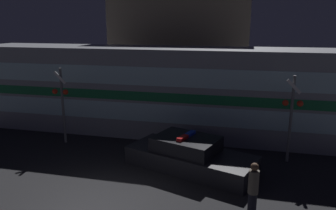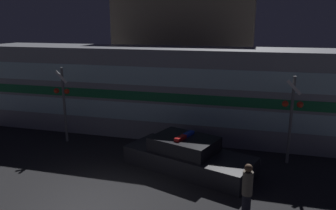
{
  "view_description": "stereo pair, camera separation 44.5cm",
  "coord_description": "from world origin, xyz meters",
  "px_view_note": "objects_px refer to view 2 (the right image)",
  "views": [
    {
      "loc": [
        4.09,
        -7.62,
        5.42
      ],
      "look_at": [
        0.83,
        5.99,
        1.93
      ],
      "focal_mm": 35.0,
      "sensor_mm": 36.0,
      "label": 1
    },
    {
      "loc": [
        4.52,
        -7.51,
        5.42
      ],
      "look_at": [
        0.83,
        5.99,
        1.93
      ],
      "focal_mm": 35.0,
      "sensor_mm": 36.0,
      "label": 2
    }
  ],
  "objects_px": {
    "police_car": "(188,156)",
    "train": "(152,90)",
    "crossing_signal_near": "(291,114)",
    "pedestrian": "(247,192)"
  },
  "relations": [
    {
      "from": "police_car",
      "to": "crossing_signal_near",
      "type": "height_order",
      "value": "crossing_signal_near"
    },
    {
      "from": "police_car",
      "to": "train",
      "type": "bearing_deg",
      "value": 142.15
    },
    {
      "from": "crossing_signal_near",
      "to": "train",
      "type": "bearing_deg",
      "value": 157.85
    },
    {
      "from": "train",
      "to": "crossing_signal_near",
      "type": "xyz_separation_m",
      "value": [
        6.47,
        -2.63,
        -0.09
      ]
    },
    {
      "from": "train",
      "to": "police_car",
      "type": "relative_size",
      "value": 3.5
    },
    {
      "from": "police_car",
      "to": "crossing_signal_near",
      "type": "xyz_separation_m",
      "value": [
        3.74,
        1.51,
        1.55
      ]
    },
    {
      "from": "crossing_signal_near",
      "to": "pedestrian",
      "type": "bearing_deg",
      "value": -107.9
    },
    {
      "from": "train",
      "to": "pedestrian",
      "type": "relative_size",
      "value": 10.64
    },
    {
      "from": "pedestrian",
      "to": "police_car",
      "type": "bearing_deg",
      "value": 127.94
    },
    {
      "from": "train",
      "to": "pedestrian",
      "type": "xyz_separation_m",
      "value": [
        5.03,
        -7.09,
        -1.26
      ]
    }
  ]
}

